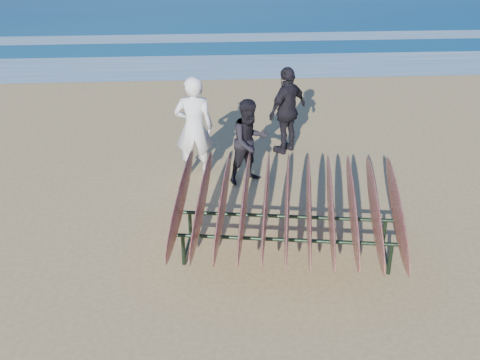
{
  "coord_description": "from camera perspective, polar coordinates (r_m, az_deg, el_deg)",
  "views": [
    {
      "loc": [
        -0.49,
        -7.34,
        5.13
      ],
      "look_at": [
        0.0,
        0.8,
        0.95
      ],
      "focal_mm": 45.0,
      "sensor_mm": 36.0,
      "label": 1
    }
  ],
  "objects": [
    {
      "name": "foam_far",
      "position": [
        21.46,
        -2.09,
        13.33
      ],
      "size": [
        160.0,
        160.0,
        0.0
      ],
      "primitive_type": "plane",
      "color": "white",
      "rests_on": "ground"
    },
    {
      "name": "person_dark_b",
      "position": [
        12.13,
        4.51,
        6.61
      ],
      "size": [
        1.06,
        1.03,
        1.78
      ],
      "primitive_type": "imported",
      "rotation": [
        0.0,
        0.0,
        3.89
      ],
      "color": "black",
      "rests_on": "ground"
    },
    {
      "name": "person_dark_a",
      "position": [
        10.89,
        0.92,
        3.67
      ],
      "size": [
        0.96,
        0.89,
        1.58
      ],
      "primitive_type": "imported",
      "rotation": [
        0.0,
        0.0,
        0.49
      ],
      "color": "black",
      "rests_on": "ground"
    },
    {
      "name": "foam_near",
      "position": [
        18.08,
        -1.78,
        10.69
      ],
      "size": [
        160.0,
        160.0,
        0.0
      ],
      "primitive_type": "plane",
      "color": "white",
      "rests_on": "ground"
    },
    {
      "name": "person_white",
      "position": [
        11.06,
        -4.38,
        4.98
      ],
      "size": [
        0.72,
        0.48,
        1.94
      ],
      "primitive_type": "imported",
      "rotation": [
        0.0,
        0.0,
        3.11
      ],
      "color": "white",
      "rests_on": "ground"
    },
    {
      "name": "surfboard_rack",
      "position": [
        8.66,
        4.5,
        -2.53
      ],
      "size": [
        3.5,
        3.03,
        1.35
      ],
      "rotation": [
        0.0,
        0.0,
        -0.14
      ],
      "color": "black",
      "rests_on": "ground"
    },
    {
      "name": "ground",
      "position": [
        8.97,
        0.31,
        -7.75
      ],
      "size": [
        120.0,
        120.0,
        0.0
      ],
      "primitive_type": "plane",
      "color": "tan",
      "rests_on": "ground"
    }
  ]
}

